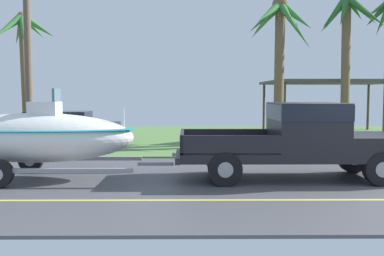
{
  "coord_description": "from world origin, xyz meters",
  "views": [
    {
      "loc": [
        -4.08,
        -10.46,
        2.13
      ],
      "look_at": [
        -3.98,
        1.5,
        1.21
      ],
      "focal_mm": 40.87,
      "sensor_mm": 36.0,
      "label": 1
    }
  ],
  "objects": [
    {
      "name": "utility_pole",
      "position": [
        -9.57,
        4.66,
        4.0
      ],
      "size": [
        0.24,
        1.8,
        7.69
      ],
      "color": "brown",
      "rests_on": "ground"
    },
    {
      "name": "carport_awning",
      "position": [
        3.4,
        12.34,
        2.71
      ],
      "size": [
        6.63,
        5.94,
        2.83
      ],
      "color": "#4C4238",
      "rests_on": "ground"
    },
    {
      "name": "palm_tree_mid",
      "position": [
        -0.43,
        7.2,
        4.56
      ],
      "size": [
        2.74,
        3.05,
        6.04
      ],
      "color": "brown",
      "rests_on": "ground"
    },
    {
      "name": "palm_tree_near_left",
      "position": [
        2.85,
        8.81,
        5.04
      ],
      "size": [
        2.78,
        3.01,
        6.64
      ],
      "color": "brown",
      "rests_on": "ground"
    },
    {
      "name": "pickup_truck_towing",
      "position": [
        -1.16,
        0.44,
        1.06
      ],
      "size": [
        5.77,
        2.04,
        1.92
      ],
      "color": "black",
      "rests_on": "ground"
    },
    {
      "name": "parked_sedan_near",
      "position": [
        -9.65,
        8.87,
        0.67
      ],
      "size": [
        4.72,
        1.81,
        1.38
      ],
      "color": "black",
      "rests_on": "ground"
    },
    {
      "name": "palm_tree_far_left",
      "position": [
        -11.97,
        10.53,
        4.79
      ],
      "size": [
        3.04,
        3.2,
        6.04
      ],
      "color": "brown",
      "rests_on": "ground"
    },
    {
      "name": "ground",
      "position": [
        0.0,
        8.38,
        -0.01
      ],
      "size": [
        36.0,
        22.0,
        0.11
      ],
      "color": "#4C4C51"
    },
    {
      "name": "boat_on_trailer",
      "position": [
        -7.93,
        0.44,
        1.06
      ],
      "size": [
        6.2,
        2.27,
        2.28
      ],
      "color": "gray",
      "rests_on": "ground"
    }
  ]
}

